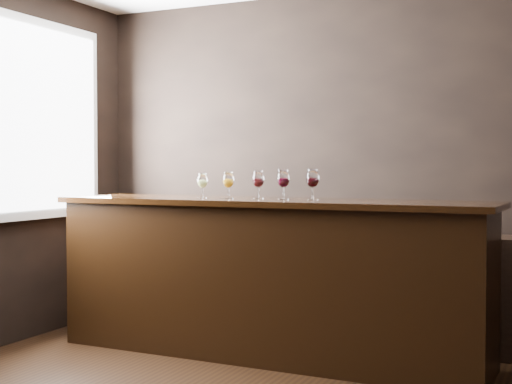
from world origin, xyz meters
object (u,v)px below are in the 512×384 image
at_px(glass_white, 202,181).
at_px(glass_amber, 228,180).
at_px(bar_counter, 268,281).
at_px(glass_red_b, 283,179).
at_px(glass_red_a, 258,180).
at_px(glass_red_c, 313,179).
at_px(back_bar_shelf, 421,291).

xyz_separation_m(glass_white, glass_amber, (0.22, -0.01, 0.01)).
bearing_deg(bar_counter, glass_amber, -173.57).
height_order(bar_counter, glass_white, glass_white).
height_order(bar_counter, glass_red_b, glass_red_b).
height_order(glass_white, glass_red_a, glass_red_a).
xyz_separation_m(bar_counter, glass_red_b, (0.12, -0.00, 0.73)).
distance_m(bar_counter, glass_red_b, 0.74).
xyz_separation_m(bar_counter, glass_red_c, (0.34, 0.01, 0.73)).
bearing_deg(bar_counter, glass_red_a, 162.05).
bearing_deg(glass_red_b, glass_red_c, 1.92).
xyz_separation_m(bar_counter, back_bar_shelf, (0.96, 0.70, -0.12)).
bearing_deg(glass_red_c, glass_red_b, -178.08).
bearing_deg(glass_amber, glass_red_c, 2.84).
height_order(glass_red_a, glass_red_b, glass_red_b).
bearing_deg(back_bar_shelf, bar_counter, -143.84).
height_order(back_bar_shelf, glass_white, glass_white).
bearing_deg(glass_red_a, back_bar_shelf, 32.57).
distance_m(bar_counter, back_bar_shelf, 1.19).
xyz_separation_m(back_bar_shelf, glass_red_c, (-0.62, -0.69, 0.85)).
relative_size(glass_red_a, glass_red_c, 0.94).
height_order(glass_white, glass_red_b, glass_red_b).
xyz_separation_m(glass_red_a, glass_red_b, (0.21, -0.03, 0.00)).
height_order(back_bar_shelf, glass_amber, glass_amber).
distance_m(back_bar_shelf, glass_red_c, 1.26).
distance_m(glass_amber, glass_red_c, 0.64).
relative_size(glass_red_b, glass_red_c, 0.97).
xyz_separation_m(back_bar_shelf, glass_white, (-1.48, -0.72, 0.83)).
relative_size(glass_white, glass_red_c, 0.85).
distance_m(back_bar_shelf, glass_amber, 1.68).
relative_size(glass_white, glass_red_a, 0.91).
bearing_deg(bar_counter, glass_white, -176.30).
xyz_separation_m(back_bar_shelf, glass_amber, (-1.26, -0.73, 0.84)).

